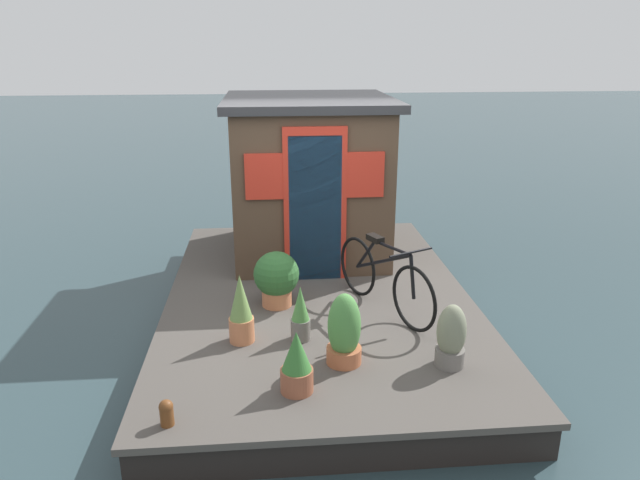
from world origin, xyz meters
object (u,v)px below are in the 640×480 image
object	(u,v)px
potted_plant_fern	(297,363)
potted_plant_basil	(276,277)
houseboat_cabin	(309,176)
potted_plant_ivy	(344,332)
mooring_bollard	(166,412)
bicycle	(384,278)
potted_plant_geranium	(241,310)
potted_plant_thyme	(300,315)
potted_plant_sage	(451,338)

from	to	relation	value
potted_plant_fern	potted_plant_basil	world-z (taller)	potted_plant_basil
houseboat_cabin	potted_plant_ivy	size ratio (longest dim) A/B	3.27
potted_plant_ivy	mooring_bollard	distance (m)	1.61
houseboat_cabin	potted_plant_fern	xyz separation A→B (m)	(-3.32, 0.34, -0.77)
potted_plant_basil	mooring_bollard	world-z (taller)	potted_plant_basil
potted_plant_fern	bicycle	bearing A→B (deg)	-34.72
potted_plant_basil	mooring_bollard	bearing A→B (deg)	157.01
potted_plant_geranium	mooring_bollard	bearing A→B (deg)	157.83
potted_plant_basil	mooring_bollard	distance (m)	2.18
potted_plant_fern	potted_plant_geranium	xyz separation A→B (m)	(0.88, 0.47, 0.07)
mooring_bollard	houseboat_cabin	bearing A→B (deg)	-19.71
potted_plant_geranium	bicycle	bearing A→B (deg)	-69.94
potted_plant_geranium	potted_plant_thyme	xyz separation A→B (m)	(-0.02, -0.55, -0.06)
bicycle	potted_plant_sage	xyz separation A→B (m)	(-1.13, -0.37, -0.10)
houseboat_cabin	potted_plant_fern	world-z (taller)	houseboat_cabin
bicycle	mooring_bollard	distance (m)	2.64
mooring_bollard	potted_plant_basil	bearing A→B (deg)	-22.99
potted_plant_fern	potted_plant_geranium	bearing A→B (deg)	28.32
potted_plant_sage	potted_plant_geranium	xyz separation A→B (m)	(0.60, 1.82, 0.05)
potted_plant_fern	potted_plant_thyme	size ratio (longest dim) A/B	0.99
bicycle	potted_plant_basil	world-z (taller)	bicycle
potted_plant_ivy	potted_plant_sage	bearing A→B (deg)	-97.96
potted_plant_ivy	mooring_bollard	world-z (taller)	potted_plant_ivy
houseboat_cabin	potted_plant_fern	bearing A→B (deg)	174.16
potted_plant_sage	potted_plant_thyme	world-z (taller)	potted_plant_sage
potted_plant_ivy	potted_plant_basil	bearing A→B (deg)	24.46
bicycle	potted_plant_thyme	distance (m)	1.05
bicycle	potted_plant_fern	distance (m)	1.71
potted_plant_sage	potted_plant_geranium	distance (m)	1.92
bicycle	potted_plant_ivy	distance (m)	1.14
potted_plant_basil	potted_plant_geranium	bearing A→B (deg)	155.72
bicycle	potted_plant_fern	xyz separation A→B (m)	(-1.41, 0.97, -0.12)
potted_plant_basil	potted_plant_thyme	distance (m)	0.81
mooring_bollard	potted_plant_geranium	bearing A→B (deg)	-22.17
potted_plant_ivy	potted_plant_fern	distance (m)	0.60
potted_plant_sage	bicycle	bearing A→B (deg)	18.19
houseboat_cabin	potted_plant_fern	distance (m)	3.42
potted_plant_thyme	mooring_bollard	xyz separation A→B (m)	(-1.22, 1.06, -0.15)
bicycle	potted_plant_basil	xyz separation A→B (m)	(0.24, 1.10, -0.05)
houseboat_cabin	potted_plant_sage	xyz separation A→B (m)	(-3.04, -1.01, -0.75)
potted_plant_geranium	potted_plant_basil	bearing A→B (deg)	-24.28
potted_plant_ivy	potted_plant_thyme	xyz separation A→B (m)	(0.46, 0.35, -0.04)
potted_plant_fern	potted_plant_sage	bearing A→B (deg)	-78.34
houseboat_cabin	potted_plant_sage	bearing A→B (deg)	-161.68
potted_plant_ivy	houseboat_cabin	bearing A→B (deg)	1.86
potted_plant_thyme	potted_plant_geranium	bearing A→B (deg)	88.27
potted_plant_sage	potted_plant_basil	bearing A→B (deg)	47.22
potted_plant_basil	potted_plant_sage	bearing A→B (deg)	-132.78
bicycle	potted_plant_basil	distance (m)	1.13
potted_plant_sage	mooring_bollard	size ratio (longest dim) A/B	2.76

